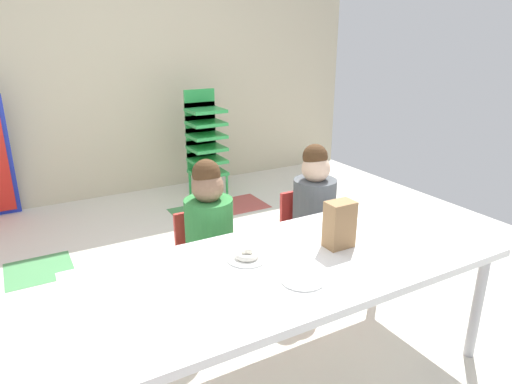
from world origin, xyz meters
TOP-DOWN VIEW (x-y plane):
  - ground_plane at (-0.00, 0.00)m, footprint 5.32×4.54m
  - back_wall at (0.00, 2.27)m, footprint 5.32×0.10m
  - craft_table at (0.06, -0.78)m, footprint 1.85×0.79m
  - seated_child_near_camera at (-0.08, -0.15)m, footprint 0.32×0.32m
  - seated_child_middle_seat at (0.62, -0.15)m, footprint 0.32×0.32m
  - kid_chair_green_stack at (0.71, 1.71)m, footprint 0.32×0.30m
  - paper_bag_brown at (0.31, -0.76)m, footprint 0.13×0.09m
  - paper_plate_near_edge at (-0.12, -0.66)m, footprint 0.18×0.18m
  - paper_plate_center_table at (-0.01, -0.93)m, footprint 0.18×0.18m
  - donut_powdered_on_plate at (-0.12, -0.66)m, footprint 0.11×0.11m

SIDE VIEW (x-z plane):
  - ground_plane at x=0.00m, z-range -0.02..0.00m
  - craft_table at x=0.06m, z-range 0.25..0.85m
  - seated_child_near_camera at x=-0.08m, z-range 0.10..1.01m
  - seated_child_middle_seat at x=0.62m, z-range 0.10..1.01m
  - kid_chair_green_stack at x=0.71m, z-range 0.06..1.10m
  - paper_plate_near_edge at x=-0.12m, z-range 0.60..0.61m
  - paper_plate_center_table at x=-0.01m, z-range 0.60..0.61m
  - donut_powdered_on_plate at x=-0.12m, z-range 0.61..0.63m
  - paper_bag_brown at x=0.31m, z-range 0.60..0.82m
  - back_wall at x=0.00m, z-range 0.00..2.60m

